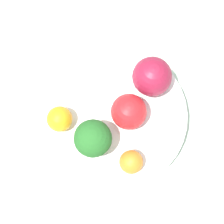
# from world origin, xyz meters

# --- Properties ---
(ground_plane) EXTENTS (6.00, 6.00, 0.00)m
(ground_plane) POSITION_xyz_m (0.00, 0.00, 0.00)
(ground_plane) COLOR gray
(table_surface) EXTENTS (1.20, 1.20, 0.02)m
(table_surface) POSITION_xyz_m (0.00, 0.00, 0.01)
(table_surface) COLOR #B2C6B2
(table_surface) RESTS_ON ground_plane
(bowl) EXTENTS (0.24, 0.24, 0.04)m
(bowl) POSITION_xyz_m (0.00, 0.00, 0.04)
(bowl) COLOR white
(bowl) RESTS_ON table_surface
(broccoli) EXTENTS (0.06, 0.06, 0.07)m
(broccoli) POSITION_xyz_m (-0.05, -0.02, 0.10)
(broccoli) COLOR #99C17A
(broccoli) RESTS_ON bowl
(apple_red) EXTENTS (0.06, 0.06, 0.06)m
(apple_red) POSITION_xyz_m (0.01, -0.02, 0.09)
(apple_red) COLOR red
(apple_red) RESTS_ON bowl
(apple_green) EXTENTS (0.06, 0.06, 0.06)m
(apple_green) POSITION_xyz_m (0.08, -0.01, 0.10)
(apple_green) COLOR maroon
(apple_green) RESTS_ON bowl
(orange_front) EXTENTS (0.04, 0.04, 0.04)m
(orange_front) POSITION_xyz_m (-0.04, -0.08, 0.08)
(orange_front) COLOR orange
(orange_front) RESTS_ON bowl
(orange_back) EXTENTS (0.04, 0.04, 0.04)m
(orange_back) POSITION_xyz_m (-0.07, 0.05, 0.08)
(orange_back) COLOR orange
(orange_back) RESTS_ON bowl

